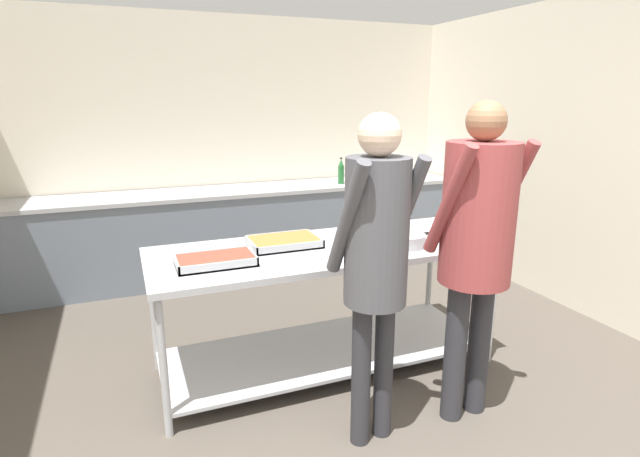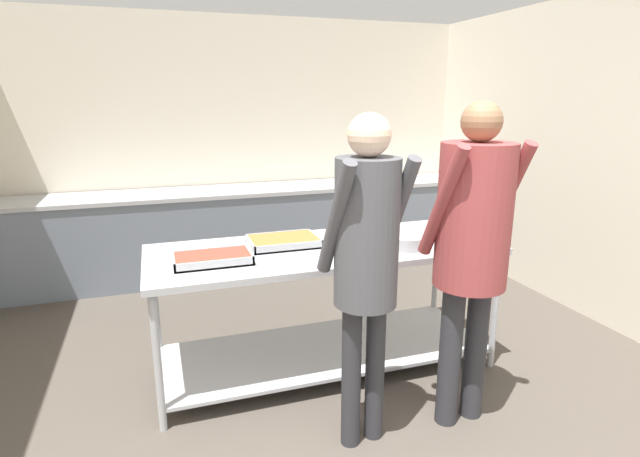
# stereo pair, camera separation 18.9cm
# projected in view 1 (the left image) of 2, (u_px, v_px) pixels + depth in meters

# --- Properties ---
(wall_rear) EXTENTS (5.02, 0.06, 2.65)m
(wall_rear) POSITION_uv_depth(u_px,v_px,m) (234.00, 145.00, 5.41)
(wall_rear) COLOR beige
(wall_rear) RESTS_ON ground_plane
(wall_right) EXTENTS (0.06, 4.49, 2.65)m
(wall_right) POSITION_uv_depth(u_px,v_px,m) (569.00, 157.00, 4.34)
(wall_right) COLOR beige
(wall_right) RESTS_ON ground_plane
(back_counter) EXTENTS (4.86, 0.65, 0.90)m
(back_counter) POSITION_uv_depth(u_px,v_px,m) (245.00, 230.00, 5.31)
(back_counter) COLOR slate
(back_counter) RESTS_ON ground_plane
(serving_counter) EXTENTS (2.30, 0.87, 0.87)m
(serving_counter) POSITION_uv_depth(u_px,v_px,m) (325.00, 286.00, 3.38)
(serving_counter) COLOR #ADAFB5
(serving_counter) RESTS_ON ground_plane
(serving_tray_vegetables) EXTENTS (0.46, 0.27, 0.05)m
(serving_tray_vegetables) POSITION_uv_depth(u_px,v_px,m) (216.00, 261.00, 2.94)
(serving_tray_vegetables) COLOR #ADAFB5
(serving_tray_vegetables) RESTS_ON serving_counter
(serving_tray_roast) EXTENTS (0.46, 0.32, 0.05)m
(serving_tray_roast) POSITION_uv_depth(u_px,v_px,m) (284.00, 242.00, 3.32)
(serving_tray_roast) COLOR #ADAFB5
(serving_tray_roast) RESTS_ON serving_counter
(broccoli_bowl) EXTENTS (0.26, 0.26, 0.12)m
(broccoli_bowl) POSITION_uv_depth(u_px,v_px,m) (364.00, 249.00, 3.09)
(broccoli_bowl) COLOR silver
(broccoli_bowl) RESTS_ON serving_counter
(sauce_pan) EXTENTS (0.39, 0.25, 0.08)m
(sauce_pan) POSITION_uv_depth(u_px,v_px,m) (407.00, 240.00, 3.30)
(sauce_pan) COLOR #ADAFB5
(sauce_pan) RESTS_ON serving_counter
(plate_stack) EXTENTS (0.24, 0.24, 0.07)m
(plate_stack) POSITION_uv_depth(u_px,v_px,m) (445.00, 233.00, 3.49)
(plate_stack) COLOR white
(plate_stack) RESTS_ON serving_counter
(guest_serving_left) EXTENTS (0.45, 0.38, 1.76)m
(guest_serving_left) POSITION_uv_depth(u_px,v_px,m) (376.00, 247.00, 2.49)
(guest_serving_left) COLOR #2D2D33
(guest_serving_left) RESTS_ON ground_plane
(guest_serving_right) EXTENTS (0.50, 0.39, 1.82)m
(guest_serving_right) POSITION_uv_depth(u_px,v_px,m) (477.00, 232.00, 2.71)
(guest_serving_right) COLOR #2D2D33
(guest_serving_right) RESTS_ON ground_plane
(water_bottle) EXTENTS (0.07, 0.07, 0.29)m
(water_bottle) POSITION_uv_depth(u_px,v_px,m) (341.00, 172.00, 5.45)
(water_bottle) COLOR #23602D
(water_bottle) RESTS_ON back_counter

